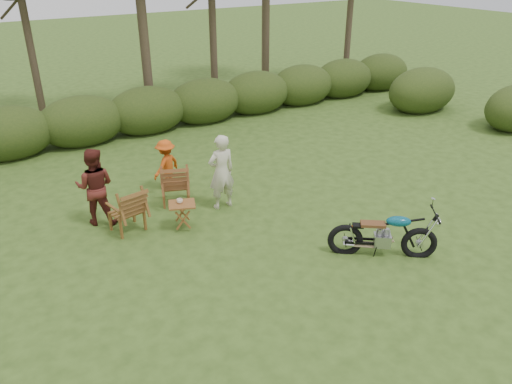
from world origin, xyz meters
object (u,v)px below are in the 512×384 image
adult_a (223,207)px  adult_b (101,222)px  cup (180,201)px  child (168,189)px  motorcycle (380,254)px  side_table (183,216)px  lawn_chair_left (129,230)px  lawn_chair_right (177,203)px

adult_a → adult_b: (-2.49, 0.76, 0.00)m
cup → child: bearing=74.9°
motorcycle → side_table: 3.94m
lawn_chair_left → side_table: side_table is taller
lawn_chair_right → adult_a: 1.07m
lawn_chair_right → cup: 1.29m
adult_b → child: adult_b is taller
side_table → adult_b: adult_b is taller
lawn_chair_right → lawn_chair_left: 1.45m
lawn_chair_right → adult_a: (0.78, -0.73, 0.00)m
motorcycle → lawn_chair_right: bearing=158.0°
lawn_chair_right → child: child is taller
lawn_chair_left → cup: bearing=143.3°
motorcycle → lawn_chair_right: (-2.34, 3.99, 0.00)m
lawn_chair_left → side_table: 1.14m
motorcycle → adult_b: (-4.05, 4.03, 0.00)m
motorcycle → adult_b: bearing=172.7°
cup → adult_b: bearing=140.2°
side_table → adult_b: (-1.36, 1.16, -0.28)m
lawn_chair_right → cup: (-0.37, -1.08, 0.61)m
child → adult_a: bearing=86.6°
lawn_chair_right → cup: size_ratio=8.50×
cup → adult_b: size_ratio=0.07×
adult_a → motorcycle: bearing=115.9°
side_table → adult_a: size_ratio=0.33×
motorcycle → side_table: side_table is taller
adult_b → lawn_chair_left: bearing=150.6°
lawn_chair_left → cup: (0.95, -0.48, 0.61)m
lawn_chair_left → adult_a: (2.10, -0.13, 0.00)m
cup → adult_b: 1.85m
side_table → lawn_chair_right: bearing=72.7°
motorcycle → child: 5.23m
motorcycle → adult_b: size_ratio=1.15×
lawn_chair_left → adult_b: size_ratio=0.60×
motorcycle → lawn_chair_left: bearing=174.8°
side_table → child: bearing=75.8°
lawn_chair_right → lawn_chair_left: lawn_chair_right is taller
motorcycle → side_table: size_ratio=3.36×
lawn_chair_right → adult_a: bearing=158.7°
motorcycle → lawn_chair_left: motorcycle is taller
motorcycle → adult_a: (-1.56, 3.26, 0.00)m
lawn_chair_right → cup: cup is taller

